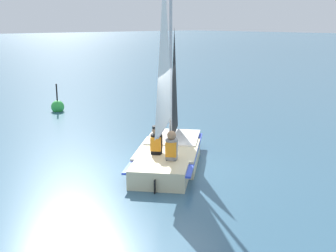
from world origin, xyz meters
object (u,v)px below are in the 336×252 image
buoy_marker (58,107)px  sailor_crew (172,153)px  sailor_helm (157,147)px  sailboat_main (168,139)px

buoy_marker → sailor_crew: bearing=80.2°
sailor_helm → buoy_marker: buoy_marker is taller
sailboat_main → sailor_crew: 0.90m
sailboat_main → buoy_marker: bearing=42.6°
sailboat_main → sailor_helm: 0.52m
sailboat_main → buoy_marker: 8.33m
sailor_crew → sailor_helm: bearing=47.6°
sailor_crew → buoy_marker: bearing=39.9°
sailboat_main → sailor_helm: size_ratio=4.44×
sailor_crew → buoy_marker: 9.12m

